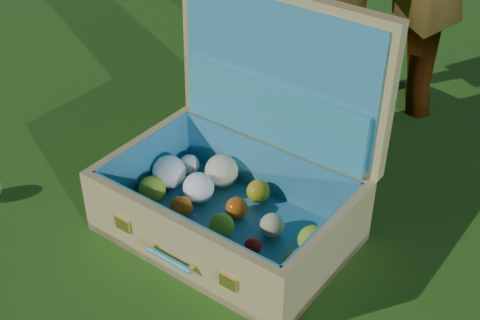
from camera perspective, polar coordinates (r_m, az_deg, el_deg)
ground at (r=1.66m, az=-7.43°, el=-7.06°), size 60.00×60.00×0.00m
suitcase at (r=1.62m, az=0.17°, el=-0.61°), size 0.66×0.55×0.56m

